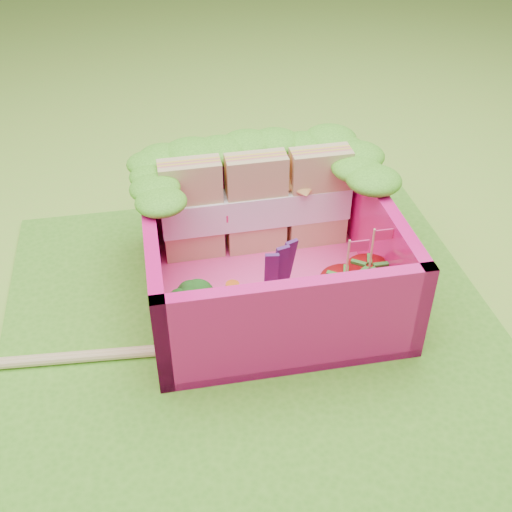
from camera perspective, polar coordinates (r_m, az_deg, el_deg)
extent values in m
plane|color=#90D73C|center=(3.40, -0.18, -7.00)|extent=(14.00, 14.00, 0.00)
cube|color=#53A625|center=(3.39, -0.18, -6.81)|extent=(2.60, 2.60, 0.03)
cube|color=#FF4194|center=(3.61, 1.08, -2.73)|extent=(1.30, 1.30, 0.05)
cube|color=#F21479|center=(3.96, -0.67, 5.68)|extent=(1.30, 0.07, 0.55)
cube|color=#F21479|center=(3.00, 3.51, -6.44)|extent=(1.30, 0.07, 0.55)
cube|color=#F21479|center=(3.41, -9.05, -0.69)|extent=(0.07, 1.30, 0.55)
cube|color=#F21479|center=(3.61, 10.73, 1.53)|extent=(0.07, 1.30, 0.55)
ellipsoid|color=#318818|center=(3.72, -8.31, 8.97)|extent=(0.30, 0.30, 0.11)
ellipsoid|color=#318818|center=(3.73, -5.73, 9.24)|extent=(0.30, 0.30, 0.11)
ellipsoid|color=#318818|center=(3.74, -3.16, 9.49)|extent=(0.30, 0.30, 0.11)
ellipsoid|color=#318818|center=(3.77, -0.61, 9.72)|extent=(0.30, 0.30, 0.11)
ellipsoid|color=#318818|center=(3.79, 1.90, 9.93)|extent=(0.30, 0.30, 0.11)
ellipsoid|color=#318818|center=(3.83, 4.38, 10.12)|extent=(0.30, 0.30, 0.11)
ellipsoid|color=#318818|center=(3.87, 6.80, 10.29)|extent=(0.30, 0.30, 0.11)
ellipsoid|color=#318818|center=(3.30, -9.10, 4.98)|extent=(0.27, 0.27, 0.10)
ellipsoid|color=#318818|center=(3.42, -9.24, 6.20)|extent=(0.27, 0.27, 0.10)
ellipsoid|color=#318818|center=(3.54, -9.37, 7.34)|extent=(0.27, 0.27, 0.10)
ellipsoid|color=#318818|center=(3.67, -9.49, 8.40)|extent=(0.27, 0.27, 0.10)
ellipsoid|color=#318818|center=(3.50, 10.26, 6.84)|extent=(0.27, 0.27, 0.10)
ellipsoid|color=#318818|center=(3.61, 9.54, 7.95)|extent=(0.27, 0.27, 0.10)
ellipsoid|color=#318818|center=(3.73, 8.86, 8.99)|extent=(0.27, 0.27, 0.10)
ellipsoid|color=#318818|center=(3.85, 8.21, 9.96)|extent=(0.27, 0.27, 0.10)
cube|color=tan|center=(3.66, -5.69, 4.11)|extent=(0.35, 0.16, 0.61)
cube|color=tan|center=(3.70, 0.02, 4.71)|extent=(0.35, 0.16, 0.61)
cube|color=tan|center=(3.78, 5.56, 5.24)|extent=(0.35, 0.16, 0.61)
cube|color=white|center=(3.72, 0.02, 4.31)|extent=(1.10, 0.19, 0.20)
cylinder|color=#588E44|center=(3.30, -5.86, -5.31)|extent=(0.12, 0.12, 0.14)
ellipsoid|color=#1B4B14|center=(3.22, -6.00, -3.63)|extent=(0.33, 0.33, 0.12)
cylinder|color=orange|center=(3.20, -3.18, -5.32)|extent=(0.07, 0.07, 0.26)
cylinder|color=orange|center=(3.27, -2.06, -4.26)|extent=(0.07, 0.07, 0.26)
cube|color=#451752|center=(3.32, 1.35, -2.04)|extent=(0.07, 0.03, 0.38)
cube|color=#451752|center=(3.37, 2.06, -1.42)|extent=(0.07, 0.04, 0.38)
cube|color=#451752|center=(3.41, 2.73, -0.90)|extent=(0.07, 0.05, 0.38)
cone|color=#B80B1B|center=(3.32, 7.78, -3.79)|extent=(0.26, 0.26, 0.26)
cylinder|color=#DCAE7C|center=(3.17, 8.14, -0.37)|extent=(0.01, 0.01, 0.24)
cube|color=#E6266F|center=(3.14, 9.14, 0.89)|extent=(0.10, 0.01, 0.06)
cone|color=#B80B1B|center=(3.44, 9.84, -2.60)|extent=(0.24, 0.24, 0.24)
cylinder|color=#DCAE7C|center=(3.29, 10.28, 0.65)|extent=(0.01, 0.01, 0.24)
cube|color=#E6266F|center=(3.26, 11.25, 1.87)|extent=(0.10, 0.01, 0.06)
cube|color=green|center=(3.66, 8.96, -1.67)|extent=(0.32, 0.10, 0.05)
cube|color=green|center=(3.48, 10.21, -4.17)|extent=(0.33, 0.11, 0.05)
cube|color=green|center=(3.36, 5.23, -5.43)|extent=(0.25, 0.30, 0.05)
cube|color=tan|center=(3.34, -16.57, -8.81)|extent=(2.18, 0.20, 0.05)
cube|color=tan|center=(3.34, -15.62, -8.52)|extent=(2.18, 0.20, 0.05)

